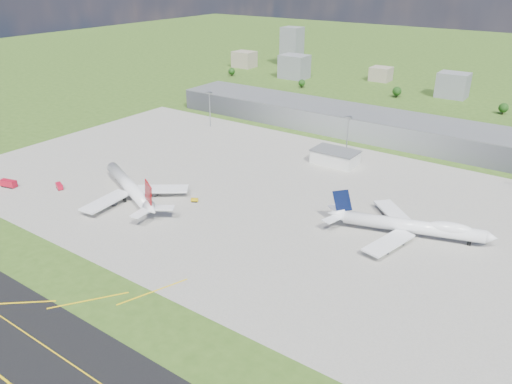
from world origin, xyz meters
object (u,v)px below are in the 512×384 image
Objects in this scene: van_white_near at (353,220)px; airliner_red_twin at (131,188)px; van_white_far at (433,228)px; airliner_blue_quad at (412,226)px; fire_truck at (9,184)px; tug_yellow at (195,200)px; crash_tender at (59,186)px.

airliner_red_twin is at bearing 108.65° from van_white_near.
van_white_near is 35.18m from van_white_far.
airliner_blue_quad is 208.54m from fire_truck.
fire_truck is at bearing 175.45° from tug_yellow.
airliner_blue_quad is 13.02m from van_white_far.
airliner_blue_quad is 7.33× the size of fire_truck.
airliner_red_twin is 7.18× the size of fire_truck.
fire_truck is 1.97× the size of van_white_near.
tug_yellow is (69.64, 29.63, -0.62)m from crash_tender.
crash_tender is 75.68m from tug_yellow.
van_white_near reaches higher than tug_yellow.
airliner_red_twin reaches higher than airliner_blue_quad.
crash_tender is 1.30× the size of van_white_near.
airliner_blue_quad is at bearing -87.61° from van_white_near.
van_white_far is at bearing 7.24° from fire_truck.
van_white_far is (107.71, 38.86, 0.35)m from tug_yellow.
airliner_blue_quad is 180.72m from crash_tender.
fire_truck is (-195.74, -71.86, -3.25)m from airliner_blue_quad.
van_white_near is at bearing 7.34° from fire_truck.
van_white_near is at bearing -10.50° from tug_yellow.
airliner_red_twin reaches higher than van_white_near.
airliner_red_twin is 10.87× the size of crash_tender.
crash_tender is 1.56× the size of tug_yellow.
crash_tender is (-39.60, -14.88, -3.79)m from airliner_red_twin.
fire_truck is at bearing -128.86° from crash_tender.
airliner_blue_quad is at bearing 5.14° from fire_truck.
airliner_red_twin is 138.42m from airliner_blue_quad.
tug_yellow is 79.36m from van_white_near.
crash_tender reaches higher than tug_yellow.
airliner_red_twin is 14.15× the size of van_white_near.
airliner_red_twin is 0.98× the size of airliner_blue_quad.
crash_tender reaches higher than van_white_far.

